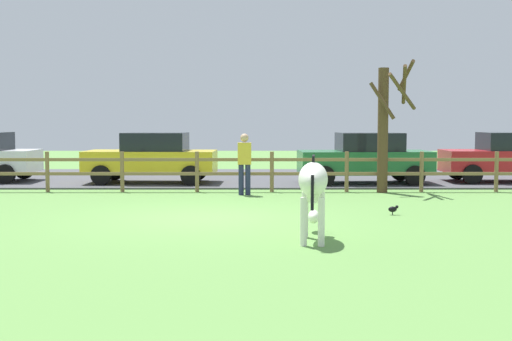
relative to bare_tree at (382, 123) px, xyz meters
The scene contains 10 objects.
ground_plane 6.95m from the bare_tree, 133.84° to the right, with size 60.00×60.00×0.00m, color #5B8C42.
parking_asphalt 6.71m from the bare_tree, 135.98° to the left, with size 28.00×7.40×0.05m, color #47474C.
paddock_fence 5.36m from the bare_tree, behind, with size 20.97×0.11×1.13m.
bare_tree is the anchor object (origin of this frame).
zebra 7.95m from the bare_tree, 109.36° to the right, with size 0.60×1.94×1.41m.
crow_on_grass 4.79m from the bare_tree, 98.55° to the right, with size 0.21×0.10×0.20m.
parked_car_yellow 7.27m from the bare_tree, 160.73° to the left, with size 4.06×1.99×1.56m.
parked_car_red 5.31m from the bare_tree, 31.54° to the left, with size 4.03×1.94×1.56m.
parked_car_green 2.47m from the bare_tree, 94.60° to the left, with size 4.08×2.03×1.56m.
visitor_near_fence 4.04m from the bare_tree, behind, with size 0.36×0.23×1.64m.
Camera 1 is at (1.07, -13.67, 2.00)m, focal length 47.25 mm.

